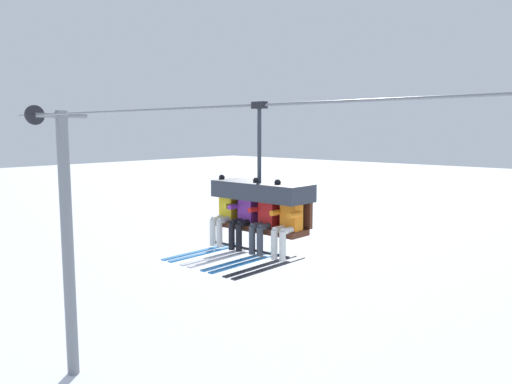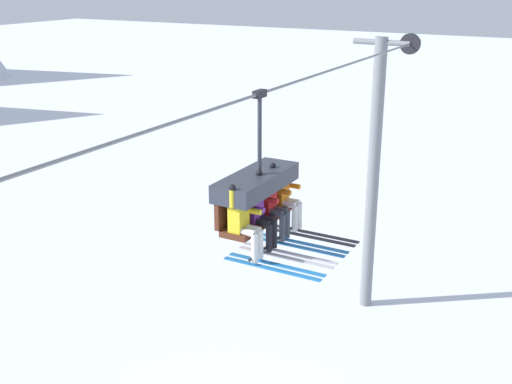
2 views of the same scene
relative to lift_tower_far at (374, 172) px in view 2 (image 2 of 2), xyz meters
The scene contains 7 objects.
lift_tower_far is the anchor object (origin of this frame).
lift_cable 9.33m from the lift_tower_far, behind, with size 19.03×0.05×0.05m.
chairlift_chair 8.76m from the lift_tower_far, behind, with size 1.88×0.74×2.55m.
skier_yellow 9.44m from the lift_tower_far, behind, with size 0.48×1.70×1.34m.
skier_purple 8.95m from the lift_tower_far, behind, with size 0.48×1.70×1.34m.
skier_red 8.48m from the lift_tower_far, behind, with size 0.48×1.70×1.34m.
skier_orange 8.01m from the lift_tower_far, behind, with size 0.46×1.70×1.23m.
Camera 2 is at (-9.28, -5.65, 9.94)m, focal length 45.00 mm.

